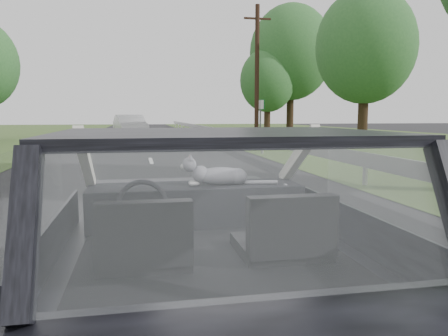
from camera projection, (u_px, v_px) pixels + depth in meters
name	position (u px, v px, depth m)	size (l,w,h in m)	color
subject_car	(209.00, 244.00, 2.73)	(1.80, 4.00, 1.45)	black
dashboard	(195.00, 204.00, 3.32)	(1.58, 0.45, 0.30)	black
driver_seat	(144.00, 236.00, 2.35)	(0.50, 0.72, 0.42)	black
passenger_seat	(285.00, 228.00, 2.50)	(0.50, 0.72, 0.42)	black
steering_wheel	(142.00, 205.00, 2.95)	(0.36, 0.36, 0.04)	black
cat	(221.00, 175.00, 3.29)	(0.52, 0.16, 0.24)	gray
guardrail	(295.00, 146.00, 13.31)	(0.05, 90.00, 0.32)	#ABABAB
other_car	(130.00, 127.00, 27.68)	(1.85, 4.69, 1.54)	#AFB0B3
highway_sign	(260.00, 120.00, 25.41)	(0.10, 0.96, 2.41)	#0E6222
utility_pole	(257.00, 75.00, 23.91)	(0.24, 0.24, 7.44)	black
tree_1	(365.00, 69.00, 22.51)	(5.10, 5.10, 7.72)	#285928
tree_2	(267.00, 93.00, 33.49)	(4.22, 4.22, 6.39)	#285928
tree_3	(291.00, 72.00, 34.44)	(6.50, 6.50, 9.85)	#285928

